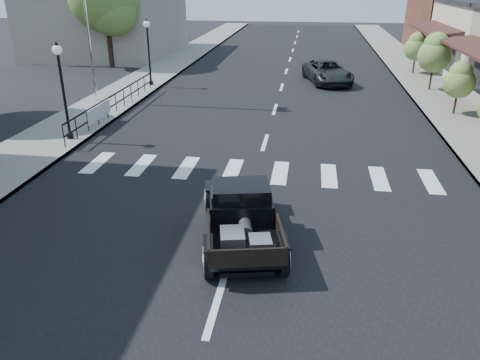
# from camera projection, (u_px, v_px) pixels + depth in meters

# --- Properties ---
(ground) EXTENTS (120.00, 120.00, 0.00)m
(ground) POSITION_uv_depth(u_px,v_px,m) (238.00, 231.00, 12.02)
(ground) COLOR black
(ground) RESTS_ON ground
(road) EXTENTS (14.00, 80.00, 0.02)m
(road) POSITION_uv_depth(u_px,v_px,m) (279.00, 95.00, 25.60)
(road) COLOR black
(road) RESTS_ON ground
(road_markings) EXTENTS (12.00, 60.00, 0.06)m
(road_markings) POSITION_uv_depth(u_px,v_px,m) (271.00, 121.00, 21.08)
(road_markings) COLOR silver
(road_markings) RESTS_ON ground
(sidewalk_left) EXTENTS (3.00, 80.00, 0.15)m
(sidewalk_left) POSITION_uv_depth(u_px,v_px,m) (131.00, 89.00, 26.72)
(sidewalk_left) COLOR gray
(sidewalk_left) RESTS_ON ground
(sidewalk_right) EXTENTS (3.00, 80.00, 0.15)m
(sidewalk_right) POSITION_uv_depth(u_px,v_px,m) (442.00, 100.00, 24.44)
(sidewalk_right) COLOR gray
(sidewalk_right) RESTS_ON ground
(low_building_left) EXTENTS (10.00, 12.00, 5.00)m
(low_building_left) POSITION_uv_depth(u_px,v_px,m) (109.00, 22.00, 38.39)
(low_building_left) COLOR gray
(low_building_left) RESTS_ON ground
(railing) EXTENTS (0.08, 10.00, 1.00)m
(railing) POSITION_uv_depth(u_px,v_px,m) (116.00, 101.00, 21.79)
(railing) COLOR black
(railing) RESTS_ON sidewalk_left
(banner) EXTENTS (0.04, 2.20, 0.60)m
(banner) POSITION_uv_depth(u_px,v_px,m) (100.00, 117.00, 20.05)
(banner) COLOR silver
(banner) RESTS_ON sidewalk_left
(lamp_post_b) EXTENTS (0.36, 0.36, 3.70)m
(lamp_post_b) POSITION_uv_depth(u_px,v_px,m) (63.00, 92.00, 17.67)
(lamp_post_b) COLOR black
(lamp_post_b) RESTS_ON sidewalk_left
(lamp_post_c) EXTENTS (0.36, 0.36, 3.70)m
(lamp_post_c) POSITION_uv_depth(u_px,v_px,m) (149.00, 52.00, 26.73)
(lamp_post_c) COLOR black
(lamp_post_c) RESTS_ON sidewalk_left
(big_tree_far) EXTENTS (4.96, 4.96, 7.29)m
(big_tree_far) POSITION_uv_depth(u_px,v_px,m) (107.00, 13.00, 32.16)
(big_tree_far) COLOR #567331
(big_tree_far) RESTS_ON ground
(small_tree_c) EXTENTS (1.39, 1.39, 2.31)m
(small_tree_c) POSITION_uv_depth(u_px,v_px,m) (458.00, 89.00, 21.25)
(small_tree_c) COLOR olive
(small_tree_c) RESTS_ON sidewalk_right
(small_tree_d) EXTENTS (1.80, 1.80, 2.99)m
(small_tree_d) POSITION_uv_depth(u_px,v_px,m) (433.00, 62.00, 25.75)
(small_tree_d) COLOR olive
(small_tree_d) RESTS_ON sidewalk_right
(small_tree_e) EXTENTS (1.50, 1.50, 2.50)m
(small_tree_e) POSITION_uv_depth(u_px,v_px,m) (416.00, 53.00, 30.26)
(small_tree_e) COLOR olive
(small_tree_e) RESTS_ON sidewalk_right
(hotrod_pickup) EXTENTS (2.84, 4.57, 1.47)m
(hotrod_pickup) POSITION_uv_depth(u_px,v_px,m) (241.00, 214.00, 11.33)
(hotrod_pickup) COLOR black
(hotrod_pickup) RESTS_ON ground
(second_car) EXTENTS (3.35, 5.17, 1.32)m
(second_car) POSITION_uv_depth(u_px,v_px,m) (327.00, 72.00, 28.34)
(second_car) COLOR black
(second_car) RESTS_ON ground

